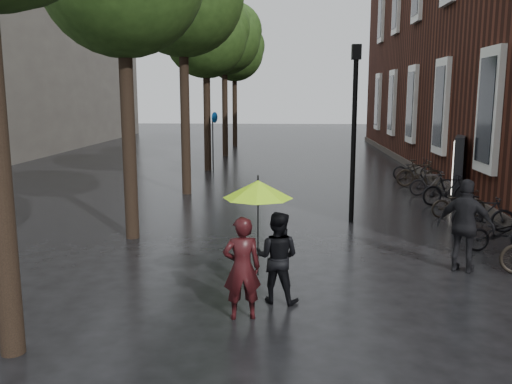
# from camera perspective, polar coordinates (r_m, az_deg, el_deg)

# --- Properties ---
(street_trees) EXTENTS (4.33, 34.03, 8.91)m
(street_trees) POSITION_cam_1_polar(r_m,az_deg,el_deg) (22.03, -6.44, 17.69)
(street_trees) COLOR black
(street_trees) RESTS_ON ground
(person_burgundy) EXTENTS (0.66, 0.50, 1.63)m
(person_burgundy) POSITION_cam_1_polar(r_m,az_deg,el_deg) (8.42, -1.49, -8.01)
(person_burgundy) COLOR black
(person_burgundy) RESTS_ON ground
(person_black) EXTENTS (0.88, 0.76, 1.55)m
(person_black) POSITION_cam_1_polar(r_m,az_deg,el_deg) (9.10, 2.25, -6.87)
(person_black) COLOR black
(person_black) RESTS_ON ground
(lime_umbrella) EXTENTS (1.12, 1.12, 1.64)m
(lime_umbrella) POSITION_cam_1_polar(r_m,az_deg,el_deg) (8.52, 0.21, 0.29)
(lime_umbrella) COLOR black
(lime_umbrella) RESTS_ON ground
(pedestrian_walking) EXTENTS (1.16, 0.93, 1.85)m
(pedestrian_walking) POSITION_cam_1_polar(r_m,az_deg,el_deg) (11.34, 21.19, -3.35)
(pedestrian_walking) COLOR black
(pedestrian_walking) RESTS_ON ground
(parked_bicycles) EXTENTS (2.04, 12.74, 1.04)m
(parked_bicycles) POSITION_cam_1_polar(r_m,az_deg,el_deg) (17.61, 19.68, -0.15)
(parked_bicycles) COLOR black
(parked_bicycles) RESTS_ON ground
(ad_lightbox) EXTENTS (0.32, 1.40, 2.11)m
(ad_lightbox) POSITION_cam_1_polar(r_m,az_deg,el_deg) (19.14, 20.52, 2.39)
(ad_lightbox) COLOR black
(ad_lightbox) RESTS_ON ground
(lamp_post) EXTENTS (0.24, 0.24, 4.74)m
(lamp_post) POSITION_cam_1_polar(r_m,az_deg,el_deg) (14.75, 10.31, 7.83)
(lamp_post) COLOR black
(lamp_post) RESTS_ON ground
(cycle_sign) EXTENTS (0.14, 0.49, 2.68)m
(cycle_sign) POSITION_cam_1_polar(r_m,az_deg,el_deg) (24.76, -4.48, 6.30)
(cycle_sign) COLOR #262628
(cycle_sign) RESTS_ON ground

